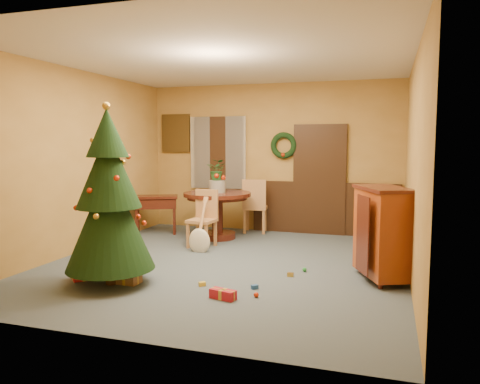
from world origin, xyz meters
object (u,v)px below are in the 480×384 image
at_px(writing_desk, 156,205).
at_px(christmas_tree, 109,199).
at_px(chair_near, 204,216).
at_px(sideboard, 382,231).
at_px(dining_table, 217,206).

bearing_deg(writing_desk, christmas_tree, -71.96).
xyz_separation_m(chair_near, writing_desk, (-1.29, 0.73, 0.04)).
height_order(writing_desk, sideboard, sideboard).
xyz_separation_m(dining_table, chair_near, (0.01, -0.69, -0.08)).
xyz_separation_m(dining_table, sideboard, (2.91, -1.84, 0.05)).
bearing_deg(chair_near, christmas_tree, -97.03).
relative_size(dining_table, sideboard, 1.03).
xyz_separation_m(chair_near, sideboard, (2.90, -1.15, 0.13)).
bearing_deg(dining_table, writing_desk, 177.84).
bearing_deg(sideboard, dining_table, 147.75).
xyz_separation_m(christmas_tree, sideboard, (3.19, 1.20, -0.42)).
distance_m(chair_near, sideboard, 3.12).
height_order(dining_table, writing_desk, dining_table).
bearing_deg(chair_near, dining_table, 90.78).
height_order(christmas_tree, sideboard, christmas_tree).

